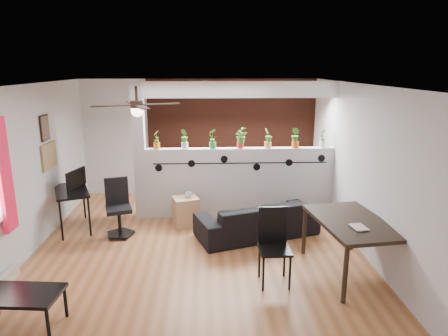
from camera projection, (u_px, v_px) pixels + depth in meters
room_shell at (196, 171)px, 6.12m from camera, size 6.30×7.10×2.90m
partition_wall at (240, 182)px, 7.76m from camera, size 3.60×0.18×1.35m
ceiling_header at (241, 89)px, 7.32m from camera, size 3.60×0.18×0.30m
pier_column at (139, 152)px, 7.53m from camera, size 0.22×0.20×2.60m
brick_panel at (235, 137)px, 9.03m from camera, size 3.90×0.05×2.60m
vine_decal at (241, 163)px, 7.57m from camera, size 3.31×0.01×0.30m
corkboard at (49, 156)px, 6.92m from camera, size 0.03×0.60×0.45m
framed_art at (45, 128)px, 6.75m from camera, size 0.03×0.34×0.44m
ceiling_fan at (137, 107)px, 5.55m from camera, size 1.19×1.19×0.43m
potted_plant_0 at (157, 139)px, 7.48m from camera, size 0.16×0.19×0.36m
potted_plant_1 at (185, 138)px, 7.50m from camera, size 0.20×0.22×0.38m
potted_plant_2 at (213, 138)px, 7.52m from camera, size 0.24×0.24×0.38m
potted_plant_3 at (240, 137)px, 7.54m from camera, size 0.21×0.23×0.39m
potted_plant_4 at (268, 137)px, 7.57m from camera, size 0.24×0.24×0.38m
potted_plant_5 at (296, 137)px, 7.59m from camera, size 0.23×0.24×0.39m
potted_plant_6 at (323, 138)px, 7.61m from camera, size 0.22×0.21×0.36m
sofa at (257, 219)px, 6.91m from camera, size 2.13×1.38×0.58m
cube_shelf at (186, 211)px, 7.35m from camera, size 0.53×0.50×0.53m
cup at (188, 195)px, 7.27m from camera, size 0.13×0.13×0.10m
computer_desk at (72, 193)px, 7.09m from camera, size 0.87×1.14×0.74m
monitor at (74, 182)px, 7.20m from camera, size 0.33×0.14×0.18m
office_chair at (119, 211)px, 6.88m from camera, size 0.52×0.52×0.99m
dining_table at (351, 226)px, 5.53m from camera, size 1.07×1.57×0.80m
book at (352, 228)px, 5.21m from camera, size 0.21×0.26×0.02m
folding_chair at (274, 239)px, 5.37m from camera, size 0.42×0.42×1.03m
coffee_table at (19, 297)px, 4.42m from camera, size 0.96×0.59×0.43m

